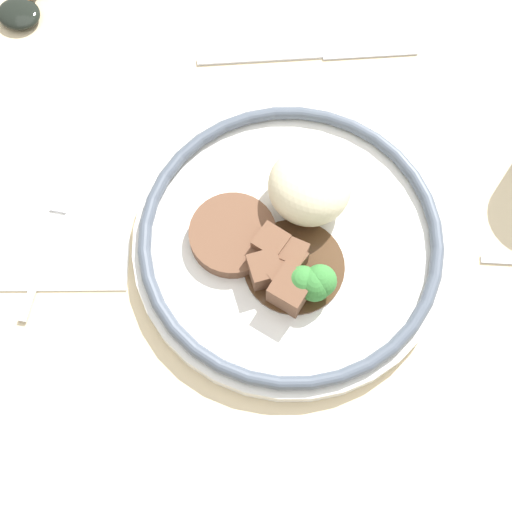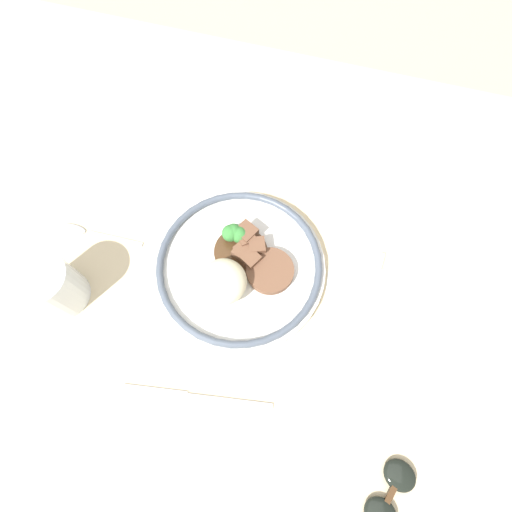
% 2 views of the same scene
% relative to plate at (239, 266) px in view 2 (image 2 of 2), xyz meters
% --- Properties ---
extents(ground_plane, '(8.00, 8.00, 0.00)m').
position_rel_plate_xyz_m(ground_plane, '(0.01, -0.02, -0.06)').
color(ground_plane, tan).
extents(dining_table, '(1.57, 0.98, 0.04)m').
position_rel_plate_xyz_m(dining_table, '(0.01, -0.02, -0.04)').
color(dining_table, beige).
rests_on(dining_table, ground).
extents(napkin, '(0.17, 0.15, 0.00)m').
position_rel_plate_xyz_m(napkin, '(-0.23, 0.00, -0.02)').
color(napkin, white).
rests_on(napkin, dining_table).
extents(plate, '(0.28, 0.28, 0.07)m').
position_rel_plate_xyz_m(plate, '(0.00, 0.00, 0.00)').
color(plate, white).
rests_on(plate, dining_table).
extents(juice_glass, '(0.08, 0.08, 0.09)m').
position_rel_plate_xyz_m(juice_glass, '(0.26, 0.12, 0.02)').
color(juice_glass, yellow).
rests_on(juice_glass, dining_table).
extents(fork, '(0.03, 0.17, 0.00)m').
position_rel_plate_xyz_m(fork, '(-0.22, 0.01, -0.02)').
color(fork, '#B7B7BC').
rests_on(fork, napkin).
extents(knife, '(0.22, 0.05, 0.00)m').
position_rel_plate_xyz_m(knife, '(0.01, 0.21, -0.02)').
color(knife, '#B7B7BC').
rests_on(knife, dining_table).
extents(spoon, '(0.16, 0.02, 0.01)m').
position_rel_plate_xyz_m(spoon, '(0.28, 0.01, -0.02)').
color(spoon, '#B7B7BC').
rests_on(spoon, dining_table).
extents(sunglasses, '(0.08, 0.11, 0.01)m').
position_rel_plate_xyz_m(sunglasses, '(-0.29, 0.26, -0.01)').
color(sunglasses, black).
rests_on(sunglasses, dining_table).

